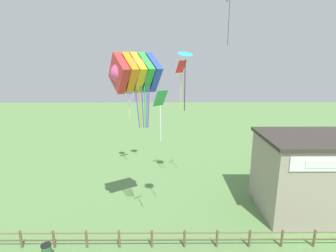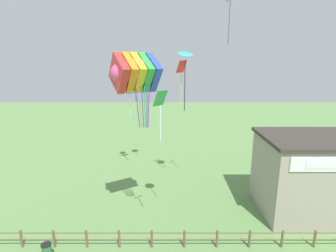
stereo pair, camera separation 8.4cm
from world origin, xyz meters
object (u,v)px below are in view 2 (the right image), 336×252
Objects in this scene: trash_bin at (47,252)px; kite_blue_delta at (129,95)px; seaside_building at (315,174)px; kite_green_diamond at (160,105)px; kite_cyan_delta at (185,58)px; kite_red_diamond at (181,75)px; kite_rainbow_parafoil at (135,73)px; kite_purple_streamer at (135,74)px.

kite_blue_delta is at bearing 76.61° from trash_bin.
kite_green_diamond reaches higher than seaside_building.
kite_cyan_delta reaches higher than seaside_building.
kite_red_diamond is at bearing 47.89° from trash_bin.
seaside_building is 2.40× the size of kite_cyan_delta.
kite_green_diamond is 11.28m from kite_blue_delta.
kite_blue_delta is (-1.75, 9.46, -2.38)m from kite_rainbow_parafoil.
kite_rainbow_parafoil is at bearing -82.80° from kite_purple_streamer.
kite_rainbow_parafoil is (4.65, 2.72, 9.25)m from trash_bin.
kite_cyan_delta is (-9.25, -2.92, 7.74)m from seaside_building.
trash_bin is 0.24× the size of kite_rainbow_parafoil.
seaside_building is 13.97m from kite_rainbow_parafoil.
kite_red_diamond reaches higher than trash_bin.
kite_cyan_delta is at bearing -162.48° from seaside_building.
kite_green_diamond is (6.05, 1.38, 7.66)m from trash_bin.
kite_cyan_delta reaches higher than kite_green_diamond.
kite_rainbow_parafoil is 1.13× the size of kite_red_diamond.
kite_green_diamond is (-10.52, -3.45, 5.40)m from seaside_building.
trash_bin is (-16.57, -4.82, -2.26)m from seaside_building.
kite_rainbow_parafoil is at bearing 30.28° from trash_bin.
kite_cyan_delta is at bearing 22.57° from kite_green_diamond.
kite_purple_streamer is (3.71, 10.16, 8.84)m from trash_bin.
seaside_building is 17.40m from trash_bin.
kite_cyan_delta is (7.32, 1.90, 10.00)m from trash_bin.
kite_purple_streamer is (-12.86, 5.34, 6.57)m from seaside_building.
kite_red_diamond is (2.80, 5.52, -0.38)m from kite_rainbow_parafoil.
seaside_building is at bearing -28.28° from kite_blue_delta.
kite_green_diamond is at bearing -161.86° from seaside_building.
kite_purple_streamer is (-3.61, 8.26, -1.17)m from kite_cyan_delta.
kite_blue_delta is at bearing 111.98° from kite_purple_streamer.
kite_red_diamond is 1.50× the size of kite_blue_delta.
kite_rainbow_parafoil is 2.50m from kite_green_diamond.
trash_bin is at bearing -110.06° from kite_purple_streamer.
kite_cyan_delta is 2.72m from kite_green_diamond.
kite_cyan_delta is (2.67, -0.81, 0.76)m from kite_rainbow_parafoil.
kite_red_diamond reaches higher than seaside_building.
kite_rainbow_parafoil reaches higher than kite_purple_streamer.
kite_cyan_delta reaches higher than kite_blue_delta.
seaside_building is at bearing -22.56° from kite_purple_streamer.
trash_bin is 0.31× the size of kite_purple_streamer.
kite_purple_streamer reaches higher than kite_blue_delta.
kite_red_diamond reaches higher than kite_purple_streamer.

